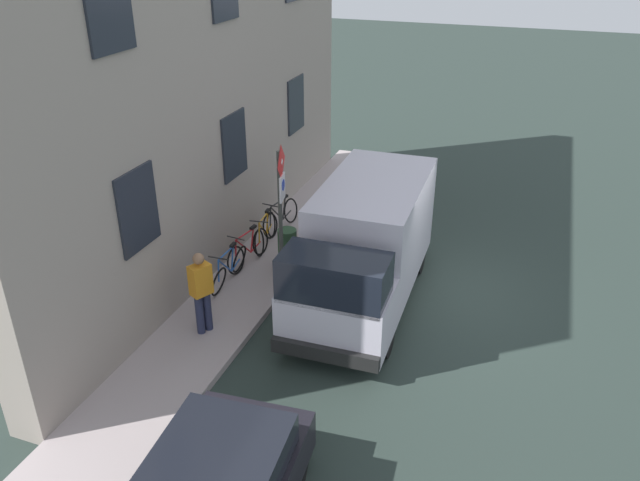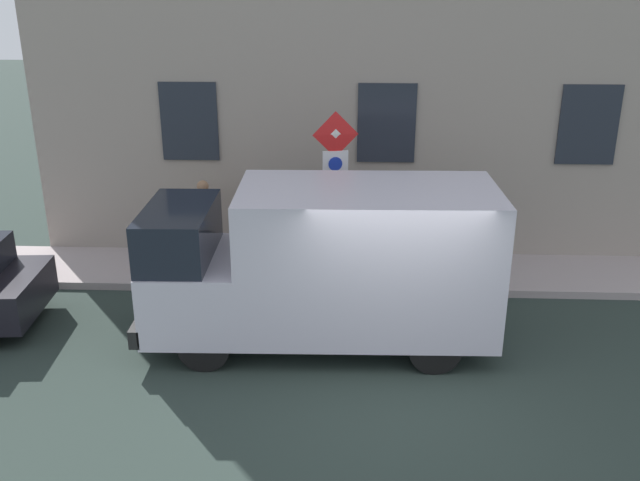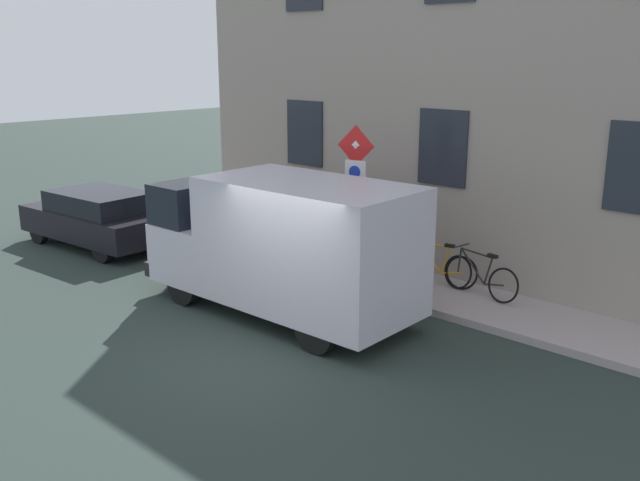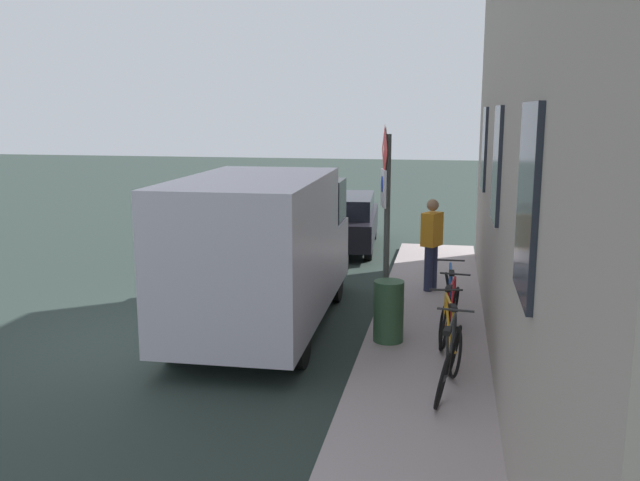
{
  "view_description": "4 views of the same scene",
  "coord_description": "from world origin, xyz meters",
  "px_view_note": "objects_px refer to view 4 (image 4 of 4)",
  "views": [
    {
      "loc": [
        -1.92,
        12.26,
        7.37
      ],
      "look_at": [
        2.07,
        1.21,
        1.36
      ],
      "focal_mm": 35.35,
      "sensor_mm": 36.0,
      "label": 1
    },
    {
      "loc": [
        -8.58,
        0.68,
        5.37
      ],
      "look_at": [
        2.09,
        1.15,
        1.32
      ],
      "focal_mm": 39.13,
      "sensor_mm": 36.0,
      "label": 2
    },
    {
      "loc": [
        -7.17,
        -7.52,
        4.6
      ],
      "look_at": [
        2.49,
        1.37,
        1.04
      ],
      "focal_mm": 39.11,
      "sensor_mm": 36.0,
      "label": 3
    },
    {
      "loc": [
        4.01,
        -9.1,
        3.46
      ],
      "look_at": [
        1.94,
        1.53,
        1.37
      ],
      "focal_mm": 37.97,
      "sensor_mm": 36.0,
      "label": 4
    }
  ],
  "objects_px": {
    "delivery_van": "(264,247)",
    "parked_hatchback": "(340,220)",
    "bicycle_red": "(450,314)",
    "bicycle_orange": "(449,335)",
    "bicycle_blue": "(450,297)",
    "sign_post_stacked": "(385,198)",
    "bicycle_black": "(449,361)",
    "pedestrian": "(432,241)",
    "litter_bin": "(389,311)"
  },
  "relations": [
    {
      "from": "bicycle_blue",
      "to": "pedestrian",
      "type": "xyz_separation_m",
      "value": [
        -0.37,
        1.79,
        0.56
      ]
    },
    {
      "from": "litter_bin",
      "to": "bicycle_black",
      "type": "bearing_deg",
      "value": -62.07
    },
    {
      "from": "sign_post_stacked",
      "to": "litter_bin",
      "type": "height_order",
      "value": "sign_post_stacked"
    },
    {
      "from": "bicycle_orange",
      "to": "litter_bin",
      "type": "height_order",
      "value": "litter_bin"
    },
    {
      "from": "parked_hatchback",
      "to": "bicycle_orange",
      "type": "height_order",
      "value": "parked_hatchback"
    },
    {
      "from": "bicycle_orange",
      "to": "litter_bin",
      "type": "relative_size",
      "value": 1.9
    },
    {
      "from": "bicycle_blue",
      "to": "pedestrian",
      "type": "distance_m",
      "value": 1.91
    },
    {
      "from": "bicycle_red",
      "to": "litter_bin",
      "type": "bearing_deg",
      "value": 113.92
    },
    {
      "from": "bicycle_orange",
      "to": "bicycle_red",
      "type": "relative_size",
      "value": 1.0
    },
    {
      "from": "parked_hatchback",
      "to": "pedestrian",
      "type": "relative_size",
      "value": 2.39
    },
    {
      "from": "bicycle_black",
      "to": "bicycle_orange",
      "type": "xyz_separation_m",
      "value": [
        -0.0,
        0.96,
        0.0
      ]
    },
    {
      "from": "parked_hatchback",
      "to": "bicycle_blue",
      "type": "bearing_deg",
      "value": -159.37
    },
    {
      "from": "delivery_van",
      "to": "parked_hatchback",
      "type": "height_order",
      "value": "delivery_van"
    },
    {
      "from": "sign_post_stacked",
      "to": "parked_hatchback",
      "type": "distance_m",
      "value": 7.04
    },
    {
      "from": "bicycle_orange",
      "to": "bicycle_black",
      "type": "bearing_deg",
      "value": 171.91
    },
    {
      "from": "parked_hatchback",
      "to": "bicycle_blue",
      "type": "distance_m",
      "value": 6.61
    },
    {
      "from": "sign_post_stacked",
      "to": "delivery_van",
      "type": "xyz_separation_m",
      "value": [
        -1.91,
        0.07,
        -0.84
      ]
    },
    {
      "from": "bicycle_red",
      "to": "bicycle_orange",
      "type": "bearing_deg",
      "value": -172.93
    },
    {
      "from": "bicycle_blue",
      "to": "litter_bin",
      "type": "xyz_separation_m",
      "value": [
        -0.88,
        -1.23,
        0.08
      ]
    },
    {
      "from": "bicycle_red",
      "to": "bicycle_blue",
      "type": "distance_m",
      "value": 0.96
    },
    {
      "from": "bicycle_black",
      "to": "bicycle_orange",
      "type": "distance_m",
      "value": 0.96
    },
    {
      "from": "delivery_van",
      "to": "bicycle_black",
      "type": "relative_size",
      "value": 3.13
    },
    {
      "from": "bicycle_black",
      "to": "parked_hatchback",
      "type": "bearing_deg",
      "value": 24.72
    },
    {
      "from": "bicycle_black",
      "to": "pedestrian",
      "type": "xyz_separation_m",
      "value": [
        -0.37,
        4.68,
        0.56
      ]
    },
    {
      "from": "sign_post_stacked",
      "to": "litter_bin",
      "type": "bearing_deg",
      "value": -76.29
    },
    {
      "from": "bicycle_blue",
      "to": "bicycle_red",
      "type": "bearing_deg",
      "value": 178.29
    },
    {
      "from": "delivery_van",
      "to": "bicycle_orange",
      "type": "height_order",
      "value": "delivery_van"
    },
    {
      "from": "pedestrian",
      "to": "bicycle_red",
      "type": "bearing_deg",
      "value": -55.66
    },
    {
      "from": "delivery_van",
      "to": "parked_hatchback",
      "type": "relative_size",
      "value": 1.31
    },
    {
      "from": "parked_hatchback",
      "to": "bicycle_black",
      "type": "height_order",
      "value": "parked_hatchback"
    },
    {
      "from": "litter_bin",
      "to": "bicycle_orange",
      "type": "bearing_deg",
      "value": -38.46
    },
    {
      "from": "bicycle_black",
      "to": "bicycle_blue",
      "type": "height_order",
      "value": "same"
    },
    {
      "from": "sign_post_stacked",
      "to": "bicycle_orange",
      "type": "relative_size",
      "value": 1.76
    },
    {
      "from": "litter_bin",
      "to": "delivery_van",
      "type": "bearing_deg",
      "value": 162.89
    },
    {
      "from": "sign_post_stacked",
      "to": "delivery_van",
      "type": "distance_m",
      "value": 2.09
    },
    {
      "from": "bicycle_red",
      "to": "pedestrian",
      "type": "distance_m",
      "value": 2.84
    },
    {
      "from": "sign_post_stacked",
      "to": "litter_bin",
      "type": "relative_size",
      "value": 3.35
    },
    {
      "from": "bicycle_orange",
      "to": "parked_hatchback",
      "type": "bearing_deg",
      "value": 11.1
    },
    {
      "from": "bicycle_red",
      "to": "litter_bin",
      "type": "xyz_separation_m",
      "value": [
        -0.88,
        -0.26,
        0.08
      ]
    },
    {
      "from": "sign_post_stacked",
      "to": "bicycle_red",
      "type": "distance_m",
      "value": 1.97
    },
    {
      "from": "delivery_van",
      "to": "bicycle_black",
      "type": "xyz_separation_m",
      "value": [
        2.93,
        -2.29,
        -0.82
      ]
    },
    {
      "from": "parked_hatchback",
      "to": "bicycle_orange",
      "type": "relative_size",
      "value": 2.41
    },
    {
      "from": "bicycle_black",
      "to": "litter_bin",
      "type": "height_order",
      "value": "litter_bin"
    },
    {
      "from": "bicycle_black",
      "to": "bicycle_blue",
      "type": "distance_m",
      "value": 2.89
    },
    {
      "from": "delivery_van",
      "to": "pedestrian",
      "type": "distance_m",
      "value": 3.51
    },
    {
      "from": "delivery_van",
      "to": "bicycle_red",
      "type": "xyz_separation_m",
      "value": [
        2.93,
        -0.37,
        -0.82
      ]
    },
    {
      "from": "sign_post_stacked",
      "to": "bicycle_orange",
      "type": "distance_m",
      "value": 2.32
    },
    {
      "from": "bicycle_blue",
      "to": "sign_post_stacked",
      "type": "bearing_deg",
      "value": 121.5
    },
    {
      "from": "bicycle_orange",
      "to": "pedestrian",
      "type": "height_order",
      "value": "pedestrian"
    },
    {
      "from": "bicycle_red",
      "to": "bicycle_blue",
      "type": "relative_size",
      "value": 1.0
    }
  ]
}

